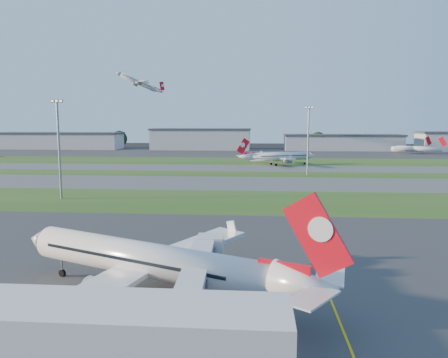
# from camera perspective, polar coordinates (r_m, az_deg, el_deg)

# --- Properties ---
(ground) EXTENTS (700.00, 700.00, 0.00)m
(ground) POSITION_cam_1_polar(r_m,az_deg,el_deg) (60.89, 7.62, -11.92)
(ground) COLOR black
(ground) RESTS_ON ground
(apron_near) EXTENTS (300.00, 70.00, 0.01)m
(apron_near) POSITION_cam_1_polar(r_m,az_deg,el_deg) (60.89, 7.62, -11.92)
(apron_near) COLOR #333335
(apron_near) RESTS_ON ground
(grass_strip_a) EXTENTS (300.00, 34.00, 0.01)m
(grass_strip_a) POSITION_cam_1_polar(r_m,az_deg,el_deg) (111.24, 6.22, -2.98)
(grass_strip_a) COLOR #274E1A
(grass_strip_a) RESTS_ON ground
(taxiway_a) EXTENTS (300.00, 32.00, 0.01)m
(taxiway_a) POSITION_cam_1_polar(r_m,az_deg,el_deg) (143.81, 5.85, -0.58)
(taxiway_a) COLOR #515154
(taxiway_a) RESTS_ON ground
(grass_strip_b) EXTENTS (300.00, 18.00, 0.01)m
(grass_strip_b) POSITION_cam_1_polar(r_m,az_deg,el_deg) (168.59, 5.67, 0.61)
(grass_strip_b) COLOR #274E1A
(grass_strip_b) RESTS_ON ground
(taxiway_b) EXTENTS (300.00, 26.00, 0.01)m
(taxiway_b) POSITION_cam_1_polar(r_m,az_deg,el_deg) (190.44, 5.55, 1.41)
(taxiway_b) COLOR #515154
(taxiway_b) RESTS_ON ground
(grass_strip_c) EXTENTS (300.00, 40.00, 0.01)m
(grass_strip_c) POSITION_cam_1_polar(r_m,az_deg,el_deg) (223.28, 5.41, 2.31)
(grass_strip_c) COLOR #274E1A
(grass_strip_c) RESTS_ON ground
(apron_far) EXTENTS (400.00, 80.00, 0.01)m
(apron_far) POSITION_cam_1_polar(r_m,az_deg,el_deg) (283.08, 5.24, 3.41)
(apron_far) COLOR #333335
(apron_far) RESTS_ON ground
(yellow_line) EXTENTS (0.25, 60.00, 0.02)m
(yellow_line) POSITION_cam_1_polar(r_m,az_deg,el_deg) (61.37, 12.39, -11.88)
(yellow_line) COLOR gold
(yellow_line) RESTS_ON ground
(jet_bridge) EXTENTS (4.20, 26.90, 6.20)m
(jet_bridge) POSITION_cam_1_polar(r_m,az_deg,el_deg) (45.58, -4.00, -13.31)
(jet_bridge) COLOR silver
(jet_bridge) RESTS_ON ground
(airliner_parked) EXTENTS (36.97, 31.46, 12.31)m
(airliner_parked) POSITION_cam_1_polar(r_m,az_deg,el_deg) (51.65, -9.95, -10.50)
(airliner_parked) COLOR silver
(airliner_parked) RESTS_ON ground
(airliner_taxiing) EXTENTS (34.34, 29.26, 11.49)m
(airliner_taxiing) POSITION_cam_1_polar(r_m,az_deg,el_deg) (204.07, 7.29, 2.93)
(airliner_taxiing) COLOR silver
(airliner_taxiing) RESTS_ON ground
(airliner_departing) EXTENTS (26.60, 22.93, 9.39)m
(airliner_departing) POSITION_cam_1_polar(r_m,az_deg,el_deg) (287.84, -11.10, 12.30)
(airliner_departing) COLOR silver
(mini_jet_near) EXTENTS (27.63, 11.40, 9.48)m
(mini_jet_near) POSITION_cam_1_polar(r_m,az_deg,el_deg) (298.82, 23.19, 3.68)
(mini_jet_near) COLOR silver
(mini_jet_near) RESTS_ON ground
(mini_jet_far) EXTENTS (26.86, 13.44, 9.48)m
(mini_jet_far) POSITION_cam_1_polar(r_m,az_deg,el_deg) (299.33, 24.16, 3.63)
(mini_jet_far) COLOR silver
(mini_jet_far) RESTS_ON ground
(light_mast_west) EXTENTS (3.20, 0.70, 25.80)m
(light_mast_west) POSITION_cam_1_polar(r_m,az_deg,el_deg) (121.05, -20.77, 4.49)
(light_mast_west) COLOR gray
(light_mast_west) RESTS_ON ground
(light_mast_centre) EXTENTS (3.20, 0.70, 25.80)m
(light_mast_centre) POSITION_cam_1_polar(r_m,az_deg,el_deg) (166.44, 10.94, 5.54)
(light_mast_centre) COLOR gray
(light_mast_centre) RESTS_ON ground
(hangar_far_west) EXTENTS (91.80, 23.00, 12.20)m
(hangar_far_west) POSITION_cam_1_polar(r_m,az_deg,el_deg) (345.34, -20.64, 4.72)
(hangar_far_west) COLOR #A9ADB2
(hangar_far_west) RESTS_ON ground
(hangar_west) EXTENTS (71.40, 23.00, 15.20)m
(hangar_west) POSITION_cam_1_polar(r_m,az_deg,el_deg) (315.36, -3.04, 5.24)
(hangar_west) COLOR #A9ADB2
(hangar_west) RESTS_ON ground
(hangar_east) EXTENTS (81.60, 23.00, 11.20)m
(hangar_east) POSITION_cam_1_polar(r_m,az_deg,el_deg) (318.08, 15.18, 4.65)
(hangar_east) COLOR #A9ADB2
(hangar_east) RESTS_ON ground
(tree_far_west) EXTENTS (11.00, 11.00, 12.00)m
(tree_far_west) POSITION_cam_1_polar(r_m,az_deg,el_deg) (375.33, -25.35, 4.72)
(tree_far_west) COLOR black
(tree_far_west) RESTS_ON ground
(tree_west) EXTENTS (12.10, 12.10, 13.20)m
(tree_west) POSITION_cam_1_polar(r_m,az_deg,el_deg) (344.52, -13.53, 5.15)
(tree_west) COLOR black
(tree_west) RESTS_ON ground
(tree_mid_west) EXTENTS (9.90, 9.90, 10.80)m
(tree_mid_west) POSITION_cam_1_polar(r_m,az_deg,el_deg) (324.09, 1.62, 4.99)
(tree_mid_west) COLOR black
(tree_mid_west) RESTS_ON ground
(tree_mid_east) EXTENTS (11.55, 11.55, 12.60)m
(tree_mid_east) POSITION_cam_1_polar(r_m,az_deg,el_deg) (329.48, 12.17, 5.04)
(tree_mid_east) COLOR black
(tree_mid_east) RESTS_ON ground
(tree_east) EXTENTS (10.45, 10.45, 11.40)m
(tree_east) POSITION_cam_1_polar(r_m,az_deg,el_deg) (345.54, 24.67, 4.52)
(tree_east) COLOR black
(tree_east) RESTS_ON ground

